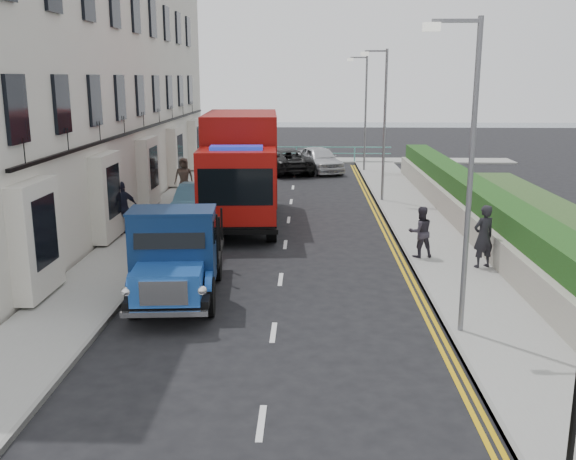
{
  "coord_description": "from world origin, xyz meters",
  "views": [
    {
      "loc": [
        0.76,
        -15.89,
        5.79
      ],
      "look_at": [
        0.21,
        2.39,
        1.4
      ],
      "focal_mm": 40.0,
      "sensor_mm": 36.0,
      "label": 1
    }
  ],
  "objects_px": {
    "lamp_far": "(364,107)",
    "bedford_lorry": "(175,261)",
    "lamp_near": "(466,162)",
    "parked_car_front": "(179,228)",
    "lamp_mid": "(382,117)",
    "red_lorry": "(241,165)",
    "pedestrian_east_near": "(484,236)"
  },
  "relations": [
    {
      "from": "red_lorry",
      "to": "parked_car_front",
      "type": "xyz_separation_m",
      "value": [
        -1.69,
        -4.41,
        -1.56
      ]
    },
    {
      "from": "lamp_far",
      "to": "bedford_lorry",
      "type": "distance_m",
      "value": 25.28
    },
    {
      "from": "lamp_mid",
      "to": "parked_car_front",
      "type": "bearing_deg",
      "value": -131.66
    },
    {
      "from": "lamp_far",
      "to": "pedestrian_east_near",
      "type": "xyz_separation_m",
      "value": [
        1.92,
        -20.95,
        -2.91
      ]
    },
    {
      "from": "lamp_mid",
      "to": "lamp_far",
      "type": "height_order",
      "value": "same"
    },
    {
      "from": "lamp_far",
      "to": "lamp_mid",
      "type": "bearing_deg",
      "value": -90.0
    },
    {
      "from": "red_lorry",
      "to": "lamp_near",
      "type": "bearing_deg",
      "value": -65.85
    },
    {
      "from": "lamp_mid",
      "to": "red_lorry",
      "type": "bearing_deg",
      "value": -144.55
    },
    {
      "from": "lamp_mid",
      "to": "pedestrian_east_near",
      "type": "relative_size",
      "value": 3.62
    },
    {
      "from": "parked_car_front",
      "to": "pedestrian_east_near",
      "type": "bearing_deg",
      "value": -4.98
    },
    {
      "from": "lamp_near",
      "to": "lamp_far",
      "type": "xyz_separation_m",
      "value": [
        0.0,
        26.0,
        0.0
      ]
    },
    {
      "from": "lamp_far",
      "to": "red_lorry",
      "type": "height_order",
      "value": "lamp_far"
    },
    {
      "from": "lamp_mid",
      "to": "pedestrian_east_near",
      "type": "distance_m",
      "value": 11.49
    },
    {
      "from": "lamp_near",
      "to": "parked_car_front",
      "type": "distance_m",
      "value": 11.12
    },
    {
      "from": "lamp_near",
      "to": "parked_car_front",
      "type": "bearing_deg",
      "value": 136.97
    },
    {
      "from": "lamp_mid",
      "to": "pedestrian_east_near",
      "type": "xyz_separation_m",
      "value": [
        1.92,
        -10.95,
        -2.91
      ]
    },
    {
      "from": "lamp_near",
      "to": "pedestrian_east_near",
      "type": "bearing_deg",
      "value": 69.16
    },
    {
      "from": "lamp_far",
      "to": "parked_car_front",
      "type": "bearing_deg",
      "value": -112.54
    },
    {
      "from": "bedford_lorry",
      "to": "pedestrian_east_near",
      "type": "xyz_separation_m",
      "value": [
        8.73,
        3.23,
        -0.08
      ]
    },
    {
      "from": "lamp_near",
      "to": "bedford_lorry",
      "type": "bearing_deg",
      "value": 165.01
    },
    {
      "from": "lamp_near",
      "to": "bedford_lorry",
      "type": "height_order",
      "value": "lamp_near"
    },
    {
      "from": "lamp_far",
      "to": "bedford_lorry",
      "type": "relative_size",
      "value": 1.27
    },
    {
      "from": "lamp_far",
      "to": "parked_car_front",
      "type": "height_order",
      "value": "lamp_far"
    },
    {
      "from": "lamp_far",
      "to": "bedford_lorry",
      "type": "xyz_separation_m",
      "value": [
        -6.8,
        -24.18,
        -2.83
      ]
    },
    {
      "from": "bedford_lorry",
      "to": "red_lorry",
      "type": "relative_size",
      "value": 0.65
    },
    {
      "from": "lamp_near",
      "to": "parked_car_front",
      "type": "height_order",
      "value": "lamp_near"
    },
    {
      "from": "lamp_mid",
      "to": "parked_car_front",
      "type": "distance_m",
      "value": 12.14
    },
    {
      "from": "lamp_near",
      "to": "lamp_mid",
      "type": "bearing_deg",
      "value": 90.0
    },
    {
      "from": "bedford_lorry",
      "to": "pedestrian_east_near",
      "type": "relative_size",
      "value": 2.84
    },
    {
      "from": "lamp_mid",
      "to": "parked_car_front",
      "type": "height_order",
      "value": "lamp_mid"
    },
    {
      "from": "lamp_near",
      "to": "lamp_far",
      "type": "height_order",
      "value": "same"
    },
    {
      "from": "lamp_near",
      "to": "bedford_lorry",
      "type": "relative_size",
      "value": 1.27
    }
  ]
}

